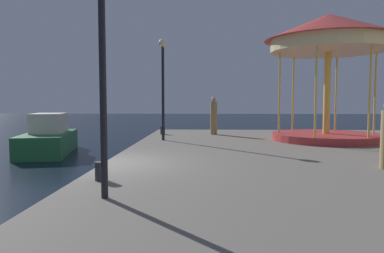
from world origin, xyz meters
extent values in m
plane|color=black|center=(0.00, 0.00, 0.00)|extent=(120.00, 120.00, 0.00)
cube|color=slate|center=(6.69, 0.00, 0.40)|extent=(13.38, 22.90, 0.80)
cube|color=#236638|center=(-4.64, 6.95, 0.49)|extent=(2.92, 5.06, 0.99)
cube|color=beige|center=(-4.69, 7.18, 1.44)|extent=(1.79, 2.33, 0.92)
cube|color=#4C6070|center=(-4.91, 8.20, 1.63)|extent=(1.18, 0.34, 0.41)
cylinder|color=#B23333|center=(7.96, 5.89, 0.95)|extent=(4.52, 4.52, 0.30)
cylinder|color=gold|center=(7.96, 5.89, 2.83)|extent=(0.28, 0.28, 3.45)
cylinder|color=#F2E099|center=(7.96, 5.89, 4.80)|extent=(4.78, 4.78, 0.50)
cone|color=#C63D38|center=(7.96, 5.89, 5.59)|extent=(5.32, 5.32, 1.08)
cylinder|color=gold|center=(9.96, 5.89, 2.83)|extent=(0.08, 0.08, 3.45)
cylinder|color=gold|center=(8.96, 7.63, 2.83)|extent=(0.08, 0.08, 3.45)
cylinder|color=gold|center=(6.95, 7.63, 2.83)|extent=(0.08, 0.08, 3.45)
cylinder|color=gold|center=(5.95, 5.89, 2.83)|extent=(0.08, 0.08, 3.45)
cylinder|color=gold|center=(6.95, 4.15, 2.83)|extent=(0.08, 0.08, 3.45)
cylinder|color=gold|center=(8.96, 4.15, 2.83)|extent=(0.08, 0.08, 3.45)
cylinder|color=black|center=(1.04, -3.44, 2.88)|extent=(0.12, 0.12, 4.16)
cylinder|color=black|center=(0.97, 5.73, 2.78)|extent=(0.12, 0.12, 3.96)
sphere|color=#F9E5B2|center=(0.97, 5.73, 4.94)|extent=(0.36, 0.36, 0.36)
cylinder|color=#2D2D33|center=(0.62, 8.42, 1.00)|extent=(0.24, 0.24, 0.40)
cylinder|color=#2D2D33|center=(0.56, -2.08, 1.00)|extent=(0.24, 0.24, 0.40)
cylinder|color=#937A4C|center=(3.21, 8.48, 1.63)|extent=(0.34, 0.34, 1.66)
sphere|color=tan|center=(3.21, 8.48, 2.58)|extent=(0.24, 0.24, 0.24)
camera|label=1|loc=(2.79, -9.45, 2.49)|focal=33.17mm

